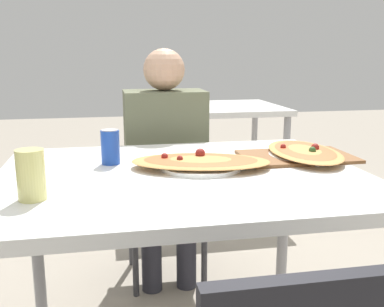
# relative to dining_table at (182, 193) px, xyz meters

# --- Properties ---
(dining_table) EXTENTS (1.22, 0.97, 0.77)m
(dining_table) POSITION_rel_dining_table_xyz_m (0.00, 0.00, 0.00)
(dining_table) COLOR white
(dining_table) RESTS_ON ground_plane
(chair_far_seated) EXTENTS (0.40, 0.40, 0.87)m
(chair_far_seated) POSITION_rel_dining_table_xyz_m (0.04, 0.81, -0.20)
(chair_far_seated) COLOR black
(chair_far_seated) RESTS_ON ground_plane
(person_seated) EXTENTS (0.39, 0.27, 1.18)m
(person_seated) POSITION_rel_dining_table_xyz_m (0.04, 0.70, -0.00)
(person_seated) COLOR #2D2D38
(person_seated) RESTS_ON ground_plane
(pizza_main) EXTENTS (0.52, 0.35, 0.06)m
(pizza_main) POSITION_rel_dining_table_xyz_m (0.07, 0.04, 0.09)
(pizza_main) COLOR white
(pizza_main) RESTS_ON dining_table
(soda_can) EXTENTS (0.07, 0.07, 0.12)m
(soda_can) POSITION_rel_dining_table_xyz_m (-0.23, 0.16, 0.13)
(soda_can) COLOR #1E47B2
(soda_can) RESTS_ON dining_table
(drink_glass) EXTENTS (0.08, 0.08, 0.14)m
(drink_glass) POSITION_rel_dining_table_xyz_m (-0.45, -0.21, 0.14)
(drink_glass) COLOR #E0DB7F
(drink_glass) RESTS_ON dining_table
(serving_tray) EXTENTS (0.41, 0.27, 0.01)m
(serving_tray) POSITION_rel_dining_table_xyz_m (0.46, 0.12, 0.08)
(serving_tray) COLOR brown
(serving_tray) RESTS_ON dining_table
(pizza_second) EXTENTS (0.28, 0.46, 0.05)m
(pizza_second) POSITION_rel_dining_table_xyz_m (0.49, 0.12, 0.09)
(pizza_second) COLOR white
(pizza_second) RESTS_ON dining_table
(background_table) EXTENTS (1.10, 0.80, 0.89)m
(background_table) POSITION_rel_dining_table_xyz_m (0.47, 1.86, 0.01)
(background_table) COLOR white
(background_table) RESTS_ON ground_plane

